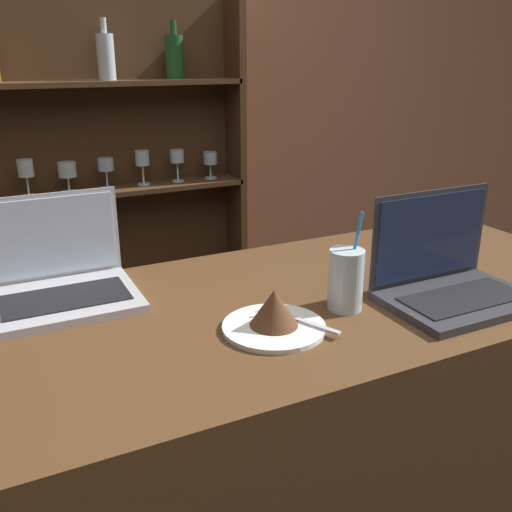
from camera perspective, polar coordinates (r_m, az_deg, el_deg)
name	(u,v)px	position (r m, az deg, el deg)	size (l,w,h in m)	color
bar_counter	(224,497)	(1.46, -3.26, -22.93)	(2.00, 0.69, 0.95)	#4C3019
back_wall	(77,83)	(2.47, -17.51, 16.19)	(7.00, 0.06, 2.70)	brown
back_shelf	(69,201)	(2.44, -18.23, 5.22)	(1.48, 0.18, 1.69)	#472D19
laptop_near	(60,279)	(1.32, -18.97, -2.17)	(0.30, 0.25, 0.22)	#ADADB2
laptop_far	(449,276)	(1.31, 18.73, -1.92)	(0.32, 0.22, 0.23)	#333338
cake_plate	(274,315)	(1.11, 1.83, -5.94)	(0.20, 0.20, 0.08)	white
water_glass	(346,280)	(1.20, 8.98, -2.35)	(0.07, 0.07, 0.21)	silver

